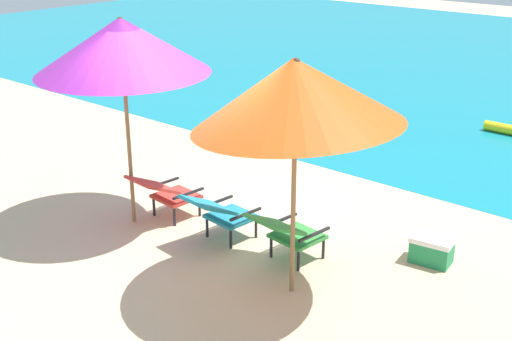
{
  "coord_description": "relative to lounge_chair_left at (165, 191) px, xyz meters",
  "views": [
    {
      "loc": [
        5.08,
        -5.45,
        3.79
      ],
      "look_at": [
        0.0,
        0.57,
        0.75
      ],
      "focal_mm": 47.18,
      "sensor_mm": 36.0,
      "label": 1
    }
  ],
  "objects": [
    {
      "name": "ground_plane",
      "position": [
        0.99,
        4.08,
        -0.4
      ],
      "size": [
        40.0,
        40.0,
        0.0
      ],
      "primitive_type": "plane",
      "color": "#CCB78E"
    },
    {
      "name": "beach_umbrella_left",
      "position": [
        -0.29,
        -0.31,
        1.9
      ],
      "size": [
        2.5,
        2.51,
        2.65
      ],
      "color": "olive",
      "rests_on": "ground_plane"
    },
    {
      "name": "lounge_chair_right",
      "position": [
        1.92,
        0.1,
        0.0
      ],
      "size": [
        0.64,
        0.93,
        0.68
      ],
      "color": "#338E3D",
      "rests_on": "ground_plane"
    },
    {
      "name": "lounge_chair_center",
      "position": [
        0.98,
        0.0,
        0.0
      ],
      "size": [
        0.62,
        0.92,
        0.68
      ],
      "color": "teal",
      "rests_on": "ground_plane"
    },
    {
      "name": "beach_umbrella_right",
      "position": [
        2.33,
        -0.35,
        1.77
      ],
      "size": [
        2.4,
        2.36,
        2.6
      ],
      "color": "olive",
      "rests_on": "ground_plane"
    },
    {
      "name": "cooler_box",
      "position": [
        3.19,
        1.18,
        -0.24
      ],
      "size": [
        0.51,
        0.38,
        0.32
      ],
      "color": "#1E844C",
      "rests_on": "ground_plane"
    },
    {
      "name": "lounge_chair_left",
      "position": [
        0.0,
        0.0,
        0.0
      ],
      "size": [
        0.61,
        0.92,
        0.68
      ],
      "color": "red",
      "rests_on": "ground_plane"
    }
  ]
}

